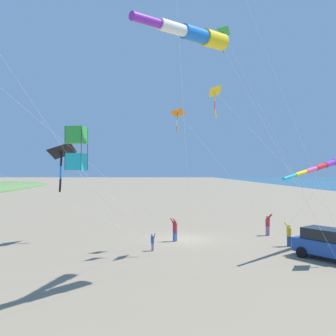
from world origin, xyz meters
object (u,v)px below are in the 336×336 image
Objects in this scene: kite_delta_striped_overhead at (214,92)px; kite_windsock_black_fish_shape at (196,35)px; parked_car at (331,244)px; kite_box_teal_far_right at (77,149)px; kite_delta_orange_high_right at (61,152)px; person_child_grey_jacket at (153,241)px; person_bystander_far at (175,229)px; person_child_green_jacket at (289,233)px; person_adult_flyer at (268,224)px; kite_delta_rainbow_low_near at (178,114)px; kite_delta_checkered_midright at (224,34)px; kite_windsock_white_trailing at (324,166)px.

kite_windsock_black_fish_shape reaches higher than kite_delta_striped_overhead.
kite_windsock_black_fish_shape is at bearing -152.98° from parked_car.
kite_delta_orange_high_right is at bearing 110.04° from kite_box_teal_far_right.
person_bystander_far is (1.58, 3.03, 0.32)m from person_child_grey_jacket.
person_child_green_jacket is at bearing 108.24° from parked_car.
parked_car is at bearing -12.40° from person_child_grey_jacket.
kite_delta_striped_overhead is at bearing -17.83° from kite_delta_orange_high_right.
kite_delta_orange_high_right reaches higher than person_adult_flyer.
kite_delta_rainbow_low_near is (0.16, -2.42, 8.33)m from person_bystander_far.
person_child_grey_jacket is 0.08× the size of kite_delta_checkered_midright.
kite_delta_checkered_midright is 6.00m from kite_delta_rainbow_low_near.
kite_delta_orange_high_right is at bearing 163.57° from kite_delta_checkered_midright.
kite_windsock_white_trailing reaches higher than person_bystander_far.
parked_car is at bearing -16.55° from kite_delta_orange_high_right.
person_child_grey_jacket is 0.12× the size of kite_windsock_white_trailing.
person_child_green_jacket is at bearing 18.73° from kite_delta_striped_overhead.
person_child_grey_jacket is 8.85m from kite_delta_rainbow_low_near.
person_bystander_far is at bearing 93.80° from kite_delta_rainbow_low_near.
kite_delta_orange_high_right is 12.27m from kite_delta_striped_overhead.
kite_delta_checkered_midright is 1.19× the size of kite_windsock_black_fish_shape.
person_bystander_far is 0.14× the size of kite_windsock_black_fish_shape.
kite_delta_rainbow_low_near is at bearing -86.20° from person_bystander_far.
person_child_grey_jacket is (-10.82, 2.38, -0.30)m from parked_car.
kite_delta_checkered_midright is 13.86m from kite_box_teal_far_right.
kite_box_teal_far_right reaches higher than parked_car.
kite_delta_orange_high_right reaches higher than person_child_green_jacket.
kite_delta_striped_overhead is at bearing 73.85° from kite_windsock_black_fish_shape.
parked_car is 0.42× the size of kite_box_teal_far_right.
kite_box_teal_far_right is (-12.39, -10.12, 5.30)m from person_child_green_jacket.
person_child_grey_jacket is 0.12× the size of kite_delta_rainbow_low_near.
person_adult_flyer is 4.08m from person_child_green_jacket.
kite_delta_striped_overhead is at bearing -55.94° from person_bystander_far.
kite_delta_rainbow_low_near reaches higher than kite_box_teal_far_right.
kite_box_teal_far_right is at bearing -154.40° from parked_car.
person_adult_flyer is at bearing 59.55° from kite_windsock_black_fish_shape.
person_child_grey_jacket is 0.11× the size of kite_delta_striped_overhead.
kite_delta_rainbow_low_near reaches higher than person_child_green_jacket.
person_adult_flyer is 19.41m from kite_box_teal_far_right.
kite_delta_checkered_midright reaches higher than kite_box_teal_far_right.
person_bystander_far is 0.16× the size of kite_box_teal_far_right.
person_child_green_jacket is at bearing -12.57° from person_bystander_far.
kite_delta_orange_high_right is (-7.07, 2.94, 6.15)m from person_child_grey_jacket.
kite_box_teal_far_right is at bearing -115.35° from kite_delta_rainbow_low_near.
kite_delta_checkered_midright reaches higher than kite_delta_rainbow_low_near.
kite_box_teal_far_right is 1.08× the size of kite_windsock_white_trailing.
person_adult_flyer is 1.52× the size of person_child_grey_jacket.
person_adult_flyer is 12.24m from kite_delta_rainbow_low_near.
kite_box_teal_far_right is at bearing -156.86° from kite_windsock_black_fish_shape.
person_child_green_jacket is 11.52m from kite_delta_rainbow_low_near.
kite_delta_striped_overhead is at bearing -28.36° from kite_delta_rainbow_low_near.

